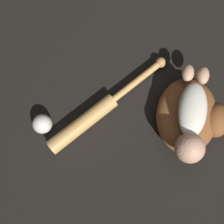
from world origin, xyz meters
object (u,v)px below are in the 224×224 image
at_px(baby_figure, 192,121).
at_px(baseball_bat, 95,114).
at_px(baseball_glove, 192,116).
at_px(baseball, 42,124).

relative_size(baby_figure, baseball_bat, 0.83).
relative_size(baseball_glove, baseball_bat, 0.72).
distance_m(baseball_glove, baby_figure, 0.11).
bearing_deg(baby_figure, baseball_glove, 150.91).
bearing_deg(baseball_bat, baby_figure, 85.80).
bearing_deg(baseball_glove, baseball_bat, -87.82).
xyz_separation_m(baby_figure, baseball, (0.03, -0.55, -0.11)).
bearing_deg(baby_figure, baseball_bat, -94.20).
xyz_separation_m(baseball_glove, baseball_bat, (0.01, -0.37, -0.02)).
distance_m(baby_figure, baseball_bat, 0.37).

